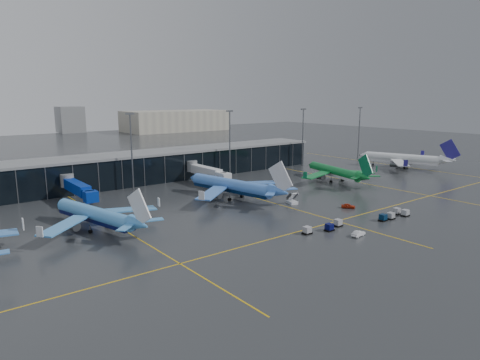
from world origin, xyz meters
TOP-DOWN VIEW (x-y plane):
  - ground at (0.00, 0.00)m, footprint 600.00×600.00m
  - terminal_pier at (0.00, 62.00)m, footprint 142.00×17.00m
  - jet_bridges at (-35.00, 42.99)m, footprint 94.00×27.50m
  - flood_masts at (5.00, 50.00)m, footprint 203.00×0.50m
  - distant_hangars at (49.94, 270.08)m, footprint 260.00×71.00m
  - taxi_lines at (10.00, 10.61)m, footprint 220.00×120.00m
  - airliner_arkefly at (-39.91, 15.82)m, footprint 40.18×43.50m
  - airliner_klm_near at (3.76, 20.93)m, footprint 43.04×47.08m
  - airliner_aer_lingus at (49.78, 19.21)m, footprint 40.57×43.88m
  - airliner_ba at (96.77, 20.91)m, footprint 48.17×51.30m
  - baggage_carts at (14.69, -20.30)m, footprint 33.19×7.10m
  - mobile_airstair at (13.81, 4.62)m, footprint 2.91×3.64m
  - service_van_red at (22.49, -8.75)m, footprint 3.52×3.94m
  - service_van_white at (4.57, -25.57)m, footprint 4.04×1.82m

SIDE VIEW (x-z plane):
  - ground at x=0.00m, z-range 0.00..0.00m
  - taxi_lines at x=10.00m, z-range 0.00..0.02m
  - service_van_white at x=4.57m, z-range 0.00..1.29m
  - service_van_red at x=22.49m, z-range 0.00..1.29m
  - baggage_carts at x=14.69m, z-range -0.09..1.61m
  - mobile_airstair at x=13.81m, z-range -0.95..2.49m
  - jet_bridges at x=-35.00m, z-range 0.95..8.15m
  - terminal_pier at x=0.00m, z-range 0.07..10.77m
  - airliner_arkefly at x=-39.91m, z-range 0.00..11.34m
  - airliner_aer_lingus at x=49.78m, z-range 0.00..11.42m
  - airliner_klm_near at x=3.76m, z-range 0.00..12.67m
  - airliner_ba at x=96.77m, z-range 0.00..12.79m
  - distant_hangars at x=49.94m, z-range -2.21..19.79m
  - flood_masts at x=5.00m, z-range 1.06..26.56m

